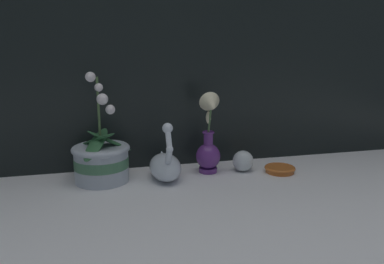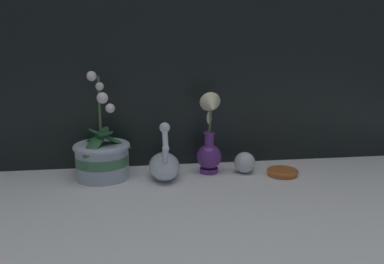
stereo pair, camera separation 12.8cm
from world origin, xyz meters
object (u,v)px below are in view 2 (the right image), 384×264
at_px(swan_figurine, 164,164).
at_px(amber_dish, 282,172).
at_px(blue_vase, 210,143).
at_px(glass_sphere, 245,163).
at_px(orchid_potted_plant, 102,156).

xyz_separation_m(swan_figurine, amber_dish, (0.41, -0.03, -0.04)).
xyz_separation_m(swan_figurine, blue_vase, (0.16, 0.03, 0.06)).
bearing_deg(blue_vase, swan_figurine, -170.56).
xyz_separation_m(blue_vase, amber_dish, (0.25, -0.05, -0.10)).
bearing_deg(swan_figurine, blue_vase, 9.44).
distance_m(glass_sphere, amber_dish, 0.13).
bearing_deg(glass_sphere, amber_dish, -19.67).
bearing_deg(swan_figurine, glass_sphere, 3.42).
distance_m(blue_vase, amber_dish, 0.27).
relative_size(glass_sphere, amber_dish, 0.69).
relative_size(blue_vase, amber_dish, 2.66).
height_order(orchid_potted_plant, amber_dish, orchid_potted_plant).
bearing_deg(swan_figurine, orchid_potted_plant, 171.17).
xyz_separation_m(orchid_potted_plant, swan_figurine, (0.21, -0.03, -0.03)).
xyz_separation_m(orchid_potted_plant, amber_dish, (0.62, -0.06, -0.06)).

